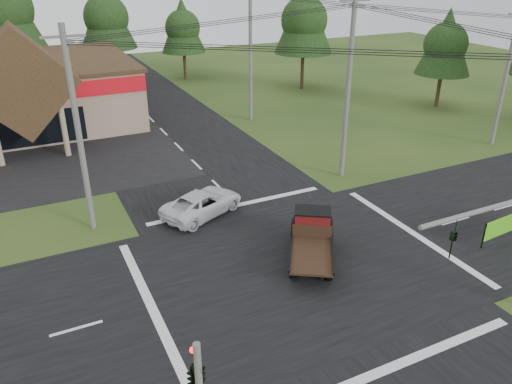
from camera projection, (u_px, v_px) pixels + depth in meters
ground at (298, 266)px, 23.43m from camera, size 120.00×120.00×0.00m
road_ns at (298, 266)px, 23.43m from camera, size 12.00×120.00×0.02m
road_ew at (298, 266)px, 23.43m from camera, size 120.00×12.00×0.02m
traffic_signal_corner at (196, 365)px, 13.01m from camera, size 0.53×2.48×4.40m
utility_pole_nw at (78, 132)px, 24.46m from camera, size 2.00×0.30×10.50m
utility_pole_ne at (348, 88)px, 30.58m from camera, size 2.00×0.30×11.50m
utility_pole_far at (506, 76)px, 36.39m from camera, size 2.00×0.30×10.20m
utility_pole_n at (250, 54)px, 42.02m from camera, size 2.00×0.30×11.20m
tree_row_c at (3, 6)px, 49.06m from camera, size 7.28×7.28×13.13m
tree_row_d at (106, 15)px, 54.40m from camera, size 6.16×6.16×11.11m
tree_row_e at (183, 26)px, 56.52m from camera, size 5.04×5.04×9.09m
tree_side_ne at (304, 18)px, 51.77m from camera, size 6.16×6.16×11.11m
tree_side_e_near at (446, 42)px, 45.76m from camera, size 5.04×5.04×9.09m
antique_flatbed_truck at (312, 240)px, 23.49m from camera, size 4.44×5.45×2.17m
roadside_banner at (510, 225)px, 25.51m from camera, size 4.20×0.47×1.44m
white_pickup at (202, 203)px, 27.88m from camera, size 5.46×4.13×1.38m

